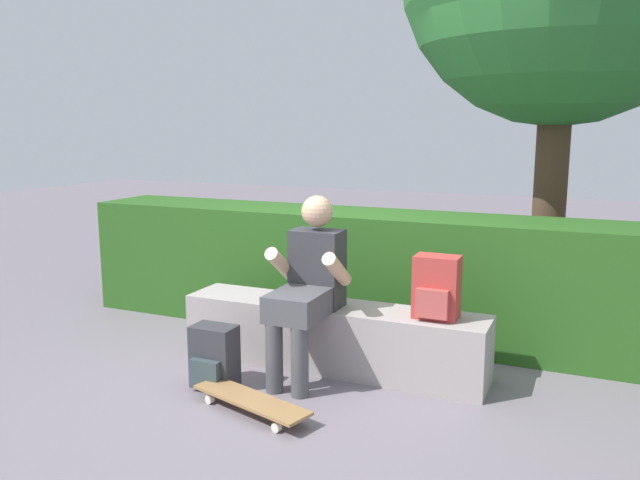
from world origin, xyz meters
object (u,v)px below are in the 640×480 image
object	(u,v)px
skateboard_near_person	(251,401)
bench_main	(332,336)
backpack_on_ground	(214,358)
person_skater	(308,282)
backpack_on_bench	(436,288)

from	to	relation	value
skateboard_near_person	bench_main	bearing A→B (deg)	79.25
backpack_on_ground	person_skater	bearing A→B (deg)	39.95
bench_main	person_skater	bearing A→B (deg)	-112.66
skateboard_near_person	person_skater	bearing A→B (deg)	83.34
bench_main	person_skater	xyz separation A→B (m)	(-0.09, -0.21, 0.42)
bench_main	backpack_on_ground	world-z (taller)	bench_main
bench_main	person_skater	distance (m)	0.48
bench_main	backpack_on_bench	world-z (taller)	backpack_on_bench
backpack_on_bench	backpack_on_ground	size ratio (longest dim) A/B	1.00
backpack_on_bench	person_skater	bearing A→B (deg)	-166.15
skateboard_near_person	backpack_on_ground	distance (m)	0.48
bench_main	backpack_on_ground	size ratio (longest dim) A/B	5.29
bench_main	skateboard_near_person	bearing A→B (deg)	-100.75
person_skater	backpack_on_ground	world-z (taller)	person_skater
skateboard_near_person	backpack_on_bench	distance (m)	1.33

